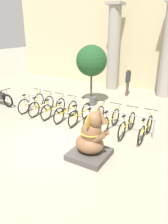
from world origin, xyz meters
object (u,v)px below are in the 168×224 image
(bicycle_3, at_px, (66,110))
(bicycle_7, at_px, (127,124))
(bicycle_1, at_px, (42,105))
(person_pedestrian, at_px, (128,79))
(bicycle_8, at_px, (146,128))
(bicycle_2, at_px, (54,108))
(bicycle_4, at_px, (80,113))
(elephant_statue, at_px, (91,140))
(potted_tree, at_px, (91,62))
(bicycle_6, at_px, (111,120))
(bicycle_5, at_px, (95,117))
(bicycle_0, at_px, (32,102))

(bicycle_3, distance_m, bicycle_7, 2.78)
(bicycle_1, distance_m, person_pedestrian, 5.36)
(bicycle_1, height_order, bicycle_8, same)
(bicycle_1, xyz_separation_m, bicycle_7, (4.17, 0.01, 0.00))
(bicycle_2, xyz_separation_m, bicycle_4, (1.39, 0.01, 0.00))
(elephant_statue, height_order, potted_tree, potted_tree)
(bicycle_8, bearing_deg, bicycle_6, -179.72)
(bicycle_6, bearing_deg, bicycle_8, 0.28)
(bicycle_6, relative_size, elephant_statue, 0.96)
(bicycle_6, xyz_separation_m, bicycle_8, (1.39, 0.01, 0.00))
(bicycle_5, xyz_separation_m, bicycle_7, (1.39, 0.00, 0.00))
(bicycle_4, bearing_deg, bicycle_1, -179.34)
(bicycle_3, bearing_deg, bicycle_6, 1.10)
(bicycle_3, distance_m, bicycle_8, 3.47)
(bicycle_6, bearing_deg, bicycle_2, -179.53)
(bicycle_7, relative_size, elephant_statue, 0.96)
(bicycle_0, distance_m, potted_tree, 3.50)
(bicycle_4, relative_size, potted_tree, 0.58)
(bicycle_3, xyz_separation_m, potted_tree, (-0.07, 2.33, 1.76))
(bicycle_1, bearing_deg, bicycle_2, 1.02)
(bicycle_5, bearing_deg, bicycle_4, 178.74)
(bicycle_2, relative_size, potted_tree, 0.58)
(bicycle_0, xyz_separation_m, bicycle_7, (4.86, -0.05, 0.00))
(bicycle_5, height_order, bicycle_6, same)
(bicycle_1, xyz_separation_m, bicycle_8, (4.86, 0.04, 0.00))
(bicycle_3, xyz_separation_m, person_pedestrian, (1.02, 4.76, 0.59))
(bicycle_1, height_order, bicycle_6, same)
(bicycle_3, height_order, bicycle_4, same)
(bicycle_0, relative_size, bicycle_3, 1.00)
(bicycle_2, distance_m, potted_tree, 2.97)
(bicycle_4, xyz_separation_m, potted_tree, (-0.76, 2.30, 1.76))
(bicycle_3, bearing_deg, potted_tree, 91.61)
(bicycle_3, distance_m, person_pedestrian, 4.90)
(bicycle_0, distance_m, bicycle_2, 1.39)
(bicycle_0, height_order, bicycle_6, same)
(bicycle_6, distance_m, bicycle_8, 1.39)
(bicycle_1, bearing_deg, person_pedestrian, 63.11)
(bicycle_7, distance_m, bicycle_8, 0.70)
(bicycle_1, bearing_deg, potted_tree, 60.35)
(bicycle_4, relative_size, person_pedestrian, 1.04)
(bicycle_6, bearing_deg, person_pedestrian, 102.70)
(bicycle_2, height_order, potted_tree, potted_tree)
(bicycle_2, xyz_separation_m, bicycle_8, (4.17, 0.03, 0.00))
(bicycle_8, distance_m, person_pedestrian, 5.34)
(person_pedestrian, bearing_deg, bicycle_8, -62.50)
(bicycle_2, distance_m, bicycle_3, 0.69)
(bicycle_1, height_order, bicycle_7, same)
(bicycle_4, distance_m, bicycle_8, 2.78)
(bicycle_8, xyz_separation_m, elephant_statue, (-1.10, -2.13, 0.20))
(bicycle_2, relative_size, person_pedestrian, 1.04)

